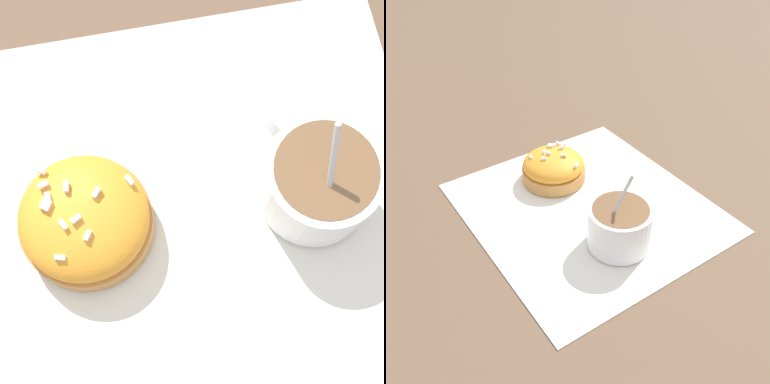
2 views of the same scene
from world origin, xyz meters
TOP-DOWN VIEW (x-y plane):
  - ground_plane at (0.00, 0.00)m, footprint 3.00×3.00m
  - paper_napkin at (0.00, 0.00)m, footprint 0.33×0.31m
  - coffee_cup at (0.08, -0.01)m, footprint 0.08×0.10m
  - frosted_pastry at (-0.08, 0.00)m, footprint 0.09×0.09m

SIDE VIEW (x-z plane):
  - ground_plane at x=0.00m, z-range 0.00..0.00m
  - paper_napkin at x=0.00m, z-range 0.00..0.00m
  - frosted_pastry at x=-0.08m, z-range 0.00..0.05m
  - coffee_cup at x=0.08m, z-range -0.02..0.08m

